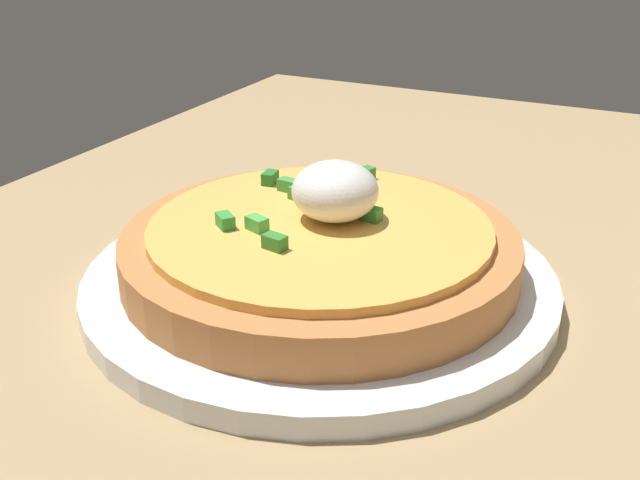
{
  "coord_description": "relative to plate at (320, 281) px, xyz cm",
  "views": [
    {
      "loc": [
        32.54,
        7.19,
        24.67
      ],
      "look_at": [
        -4.16,
        -10.8,
        5.86
      ],
      "focal_mm": 42.94,
      "sensor_mm": 36.0,
      "label": 1
    }
  ],
  "objects": [
    {
      "name": "pizza",
      "position": [
        -0.06,
        0.01,
        2.35
      ],
      "size": [
        23.42,
        23.42,
        6.54
      ],
      "color": "#C37A42",
      "rests_on": "plate"
    },
    {
      "name": "dining_table",
      "position": [
        4.16,
        10.8,
        -1.93
      ],
      "size": [
        110.41,
        84.3,
        2.47
      ],
      "primitive_type": "cube",
      "color": "tan",
      "rests_on": "ground"
    },
    {
      "name": "plate",
      "position": [
        0.0,
        0.0,
        0.0
      ],
      "size": [
        28.14,
        28.14,
        1.39
      ],
      "primitive_type": "cylinder",
      "color": "white",
      "rests_on": "dining_table"
    }
  ]
}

